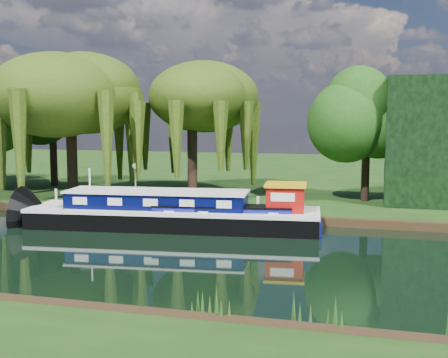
% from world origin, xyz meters
% --- Properties ---
extents(ground, '(120.00, 120.00, 0.00)m').
position_xyz_m(ground, '(0.00, 0.00, 0.00)').
color(ground, black).
extents(far_bank, '(120.00, 52.00, 0.45)m').
position_xyz_m(far_bank, '(0.00, 34.00, 0.23)').
color(far_bank, black).
rests_on(far_bank, ground).
extents(dutch_barge, '(15.95, 5.20, 3.30)m').
position_xyz_m(dutch_barge, '(5.08, 5.41, 0.82)').
color(dutch_barge, black).
rests_on(dutch_barge, ground).
extents(narrowboat, '(10.39, 3.20, 1.49)m').
position_xyz_m(narrowboat, '(7.77, 5.15, 0.53)').
color(narrowboat, navy).
rests_on(narrowboat, ground).
extents(willow_left, '(7.77, 7.77, 9.31)m').
position_xyz_m(willow_left, '(-4.39, 11.13, 7.22)').
color(willow_left, black).
rests_on(willow_left, far_bank).
extents(willow_right, '(7.03, 7.03, 8.57)m').
position_xyz_m(willow_right, '(2.95, 14.81, 6.70)').
color(willow_right, black).
rests_on(willow_right, far_bank).
extents(tree_far_mid, '(5.03, 5.03, 8.22)m').
position_xyz_m(tree_far_mid, '(-9.46, 16.97, 6.12)').
color(tree_far_mid, black).
rests_on(tree_far_mid, far_bank).
extents(tree_far_right, '(4.60, 4.60, 7.53)m').
position_xyz_m(tree_far_right, '(14.81, 15.17, 5.64)').
color(tree_far_right, black).
rests_on(tree_far_right, far_bank).
extents(conifer_hedge, '(6.00, 3.00, 8.00)m').
position_xyz_m(conifer_hedge, '(19.00, 14.00, 4.45)').
color(conifer_hedge, black).
rests_on(conifer_hedge, far_bank).
extents(lamppost, '(0.36, 0.36, 2.56)m').
position_xyz_m(lamppost, '(0.50, 10.50, 2.42)').
color(lamppost, silver).
rests_on(lamppost, far_bank).
extents(mooring_posts, '(19.16, 0.16, 1.00)m').
position_xyz_m(mooring_posts, '(-0.50, 8.40, 0.95)').
color(mooring_posts, silver).
rests_on(mooring_posts, far_bank).
extents(reeds_near, '(33.70, 1.50, 1.10)m').
position_xyz_m(reeds_near, '(6.87, -7.57, 0.55)').
color(reeds_near, '#1A4512').
rests_on(reeds_near, ground).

